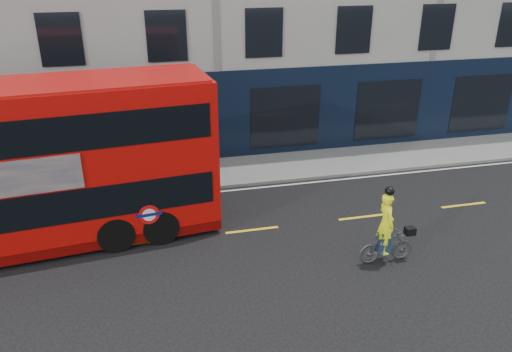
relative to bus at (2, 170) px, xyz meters
name	(u,v)px	position (x,y,z in m)	size (l,w,h in m)	color
ground	(263,254)	(7.41, -2.22, -2.62)	(120.00, 120.00, 0.00)	black
pavement	(226,171)	(7.41, 4.28, -2.56)	(60.00, 3.00, 0.12)	gray
kerb	(232,186)	(7.41, 2.78, -2.56)	(60.00, 0.12, 0.13)	slate
road_edge_line	(234,190)	(7.41, 2.48, -2.62)	(58.00, 0.10, 0.01)	silver
lane_dashes	(252,230)	(7.41, -0.72, -2.62)	(58.00, 0.12, 0.01)	yellow
bus	(2,170)	(0.00, 0.00, 0.00)	(12.90, 4.21, 5.11)	#C20B07
cyclist	(386,237)	(10.83, -3.45, -1.77)	(1.72, 0.69, 2.48)	#4D5052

